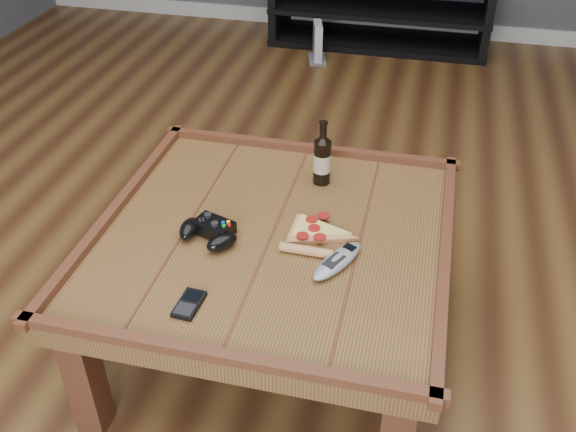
% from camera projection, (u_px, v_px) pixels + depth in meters
% --- Properties ---
extents(ground, '(6.00, 6.00, 0.00)m').
position_uv_depth(ground, '(274.00, 342.00, 2.10)').
color(ground, '#402312').
rests_on(ground, ground).
extents(baseboard, '(5.00, 0.02, 0.10)m').
position_uv_depth(baseboard, '(382.00, 24.00, 4.43)').
color(baseboard, silver).
rests_on(baseboard, ground).
extents(coffee_table, '(1.03, 1.03, 0.48)m').
position_uv_depth(coffee_table, '(273.00, 249.00, 1.87)').
color(coffee_table, '#4F3316').
rests_on(coffee_table, ground).
extents(media_console, '(1.40, 0.45, 0.50)m').
position_uv_depth(media_console, '(381.00, 7.00, 4.13)').
color(media_console, black).
rests_on(media_console, ground).
extents(beer_bottle, '(0.06, 0.06, 0.22)m').
position_uv_depth(beer_bottle, '(322.00, 159.00, 2.01)').
color(beer_bottle, black).
rests_on(beer_bottle, coffee_table).
extents(game_controller, '(0.19, 0.16, 0.05)m').
position_uv_depth(game_controller, '(209.00, 232.00, 1.80)').
color(game_controller, black).
rests_on(game_controller, coffee_table).
extents(pizza_slice, '(0.17, 0.27, 0.03)m').
position_uv_depth(pizza_slice, '(313.00, 234.00, 1.82)').
color(pizza_slice, tan).
rests_on(pizza_slice, coffee_table).
extents(smartphone, '(0.06, 0.11, 0.01)m').
position_uv_depth(smartphone, '(189.00, 304.00, 1.59)').
color(smartphone, black).
rests_on(smartphone, coffee_table).
extents(remote_control, '(0.14, 0.21, 0.03)m').
position_uv_depth(remote_control, '(337.00, 261.00, 1.72)').
color(remote_control, gray).
rests_on(remote_control, coffee_table).
extents(game_console, '(0.15, 0.21, 0.24)m').
position_uv_depth(game_console, '(317.00, 44.00, 3.97)').
color(game_console, slate).
rests_on(game_console, ground).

